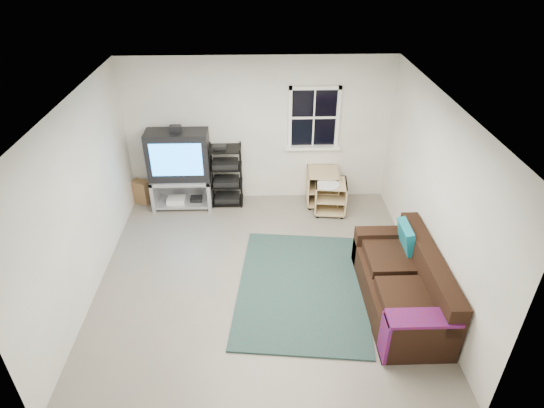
{
  "coord_description": "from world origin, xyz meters",
  "views": [
    {
      "loc": [
        0.0,
        -5.08,
        4.36
      ],
      "look_at": [
        0.18,
        0.4,
        0.98
      ],
      "focal_mm": 30.0,
      "sensor_mm": 36.0,
      "label": 1
    }
  ],
  "objects_px": {
    "av_rack": "(226,179)",
    "sofa": "(404,286)",
    "tv_unit": "(179,163)",
    "side_table_right": "(330,194)",
    "side_table_left": "(322,185)"
  },
  "relations": [
    {
      "from": "tv_unit",
      "to": "side_table_left",
      "type": "distance_m",
      "value": 2.56
    },
    {
      "from": "sofa",
      "to": "side_table_right",
      "type": "bearing_deg",
      "value": 104.93
    },
    {
      "from": "av_rack",
      "to": "sofa",
      "type": "bearing_deg",
      "value": -47.79
    },
    {
      "from": "side_table_left",
      "to": "sofa",
      "type": "xyz_separation_m",
      "value": [
        0.74,
        -2.68,
        -0.03
      ]
    },
    {
      "from": "sofa",
      "to": "av_rack",
      "type": "bearing_deg",
      "value": 132.21
    },
    {
      "from": "tv_unit",
      "to": "side_table_right",
      "type": "relative_size",
      "value": 2.49
    },
    {
      "from": "av_rack",
      "to": "sofa",
      "type": "height_order",
      "value": "av_rack"
    },
    {
      "from": "av_rack",
      "to": "side_table_right",
      "type": "xyz_separation_m",
      "value": [
        1.82,
        -0.33,
        -0.15
      ]
    },
    {
      "from": "tv_unit",
      "to": "side_table_right",
      "type": "distance_m",
      "value": 2.67
    },
    {
      "from": "tv_unit",
      "to": "av_rack",
      "type": "relative_size",
      "value": 1.36
    },
    {
      "from": "side_table_left",
      "to": "side_table_right",
      "type": "relative_size",
      "value": 1.06
    },
    {
      "from": "tv_unit",
      "to": "side_table_right",
      "type": "xyz_separation_m",
      "value": [
        2.61,
        -0.28,
        -0.5
      ]
    },
    {
      "from": "av_rack",
      "to": "side_table_left",
      "type": "bearing_deg",
      "value": -0.91
    },
    {
      "from": "av_rack",
      "to": "sofa",
      "type": "xyz_separation_m",
      "value": [
        2.46,
        -2.71,
        -0.17
      ]
    },
    {
      "from": "av_rack",
      "to": "side_table_left",
      "type": "xyz_separation_m",
      "value": [
        1.72,
        -0.03,
        -0.14
      ]
    }
  ]
}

